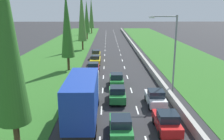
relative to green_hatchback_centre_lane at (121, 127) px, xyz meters
name	(u,v)px	position (x,y,z in m)	size (l,w,h in m)	color
ground_plane	(112,49)	(0.15, 43.99, -0.84)	(300.00, 300.00, 0.00)	#28282B
grass_verge_left	(62,49)	(-12.50, 43.99, -0.82)	(14.00, 140.00, 0.04)	#2D6623
grass_verge_right	(168,48)	(14.50, 43.99, -0.82)	(14.00, 140.00, 0.04)	#2D6623
median_barrier	(134,47)	(5.85, 43.99, -0.41)	(0.44, 120.00, 0.85)	#9E9B93
lane_markings	(112,49)	(0.15, 43.99, -0.83)	(3.64, 116.00, 0.01)	white
green_hatchback_centre_lane	(121,127)	(0.00, 0.00, 0.00)	(1.74, 3.90, 1.72)	#237A33
green_hatchback_centre_lane_third	(117,94)	(0.03, 7.40, 0.00)	(1.74, 3.90, 1.72)	#237A33
blue_box_truck_left_lane	(83,97)	(-3.11, 2.84, 1.35)	(2.46, 9.40, 4.18)	black
red_hatchback_right_lane	(167,122)	(3.74, 0.76, 0.00)	(1.74, 3.90, 1.72)	red
green_hatchback_centre_lane_fourth	(116,80)	(0.14, 12.77, 0.00)	(1.74, 3.90, 1.72)	#237A33
teal_sedan_left_lane	(89,79)	(-3.45, 13.26, -0.02)	(1.82, 4.50, 1.64)	teal
maroon_hatchback_left_lane	(94,68)	(-3.16, 19.32, 0.00)	(1.74, 3.90, 1.72)	maroon
yellow_sedan_left_lane	(95,60)	(-3.20, 25.79, -0.02)	(1.82, 4.50, 1.64)	yellow
white_hatchback_right_lane	(155,98)	(3.88, 6.19, 0.00)	(1.74, 3.90, 1.72)	white
yellow_hatchback_left_lane_sixth	(96,54)	(-3.32, 31.19, 0.00)	(1.74, 3.90, 1.72)	yellow
poplar_tree_nearest	(6,30)	(-7.23, -1.82, 7.50)	(2.16, 2.16, 14.57)	#4C3823
poplar_tree_second	(67,25)	(-7.32, 21.33, 6.41)	(2.11, 2.11, 12.40)	#4C3823
poplar_tree_third	(82,15)	(-7.09, 42.05, 7.47)	(2.16, 2.16, 14.51)	#4C3823
poplar_tree_fourth	(87,17)	(-7.84, 64.52, 6.59)	(2.12, 2.12, 12.76)	#4C3823
poplar_tree_fifth	(91,13)	(-7.63, 85.29, 7.51)	(2.16, 2.16, 14.60)	#4C3823
street_light_mast	(172,49)	(6.36, 10.11, 4.40)	(3.20, 0.28, 9.00)	gray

